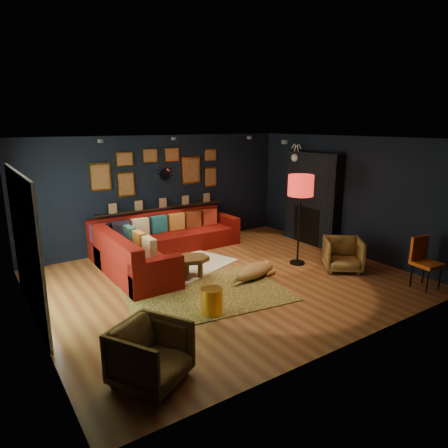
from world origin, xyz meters
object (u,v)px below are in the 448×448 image
armchair_left (151,351)px  floor_lamp (301,189)px  pouf (135,261)px  dog (254,268)px  coffee_table (190,261)px  orange_chair (424,258)px  sectional (155,246)px  gold_stool (212,301)px  armchair_right (343,253)px

armchair_left → floor_lamp: (4.15, 1.98, 1.20)m
pouf → dog: (1.73, -1.61, -0.01)m
pouf → dog: bearing=-42.9°
dog → coffee_table: bearing=132.4°
coffee_table → armchair_left: armchair_left is taller
pouf → orange_chair: orange_chair is taller
coffee_table → floor_lamp: (2.26, -0.55, 1.25)m
pouf → orange_chair: (3.99, -3.58, 0.32)m
sectional → floor_lamp: bearing=-38.0°
coffee_table → pouf: 1.18m
sectional → floor_lamp: (2.38, -1.86, 1.26)m
pouf → gold_stool: bearing=-83.1°
pouf → armchair_left: (-1.16, -3.43, 0.16)m
floor_lamp → gold_stool: bearing=-160.7°
armchair_left → orange_chair: bearing=-31.6°
armchair_left → dog: armchair_left is taller
sectional → coffee_table: size_ratio=3.71×
coffee_table → orange_chair: size_ratio=1.00×
pouf → gold_stool: gold_stool is taller
orange_chair → sectional: bearing=136.5°
sectional → armchair_left: 4.23m
armchair_left → dog: (2.89, 1.83, -0.17)m
orange_chair → gold_stool: bearing=168.6°
coffee_table → sectional: bearing=95.3°
gold_stool → coffee_table: bearing=73.2°
coffee_table → orange_chair: bearing=-39.4°
sectional → orange_chair: (3.37, -3.98, 0.22)m
sectional → pouf: 0.75m
pouf → gold_stool: size_ratio=1.40×
coffee_table → gold_stool: size_ratio=2.17×
armchair_right → orange_chair: 1.45m
sectional → gold_stool: sectional is taller
pouf → dog: size_ratio=0.48×
coffee_table → orange_chair: 4.21m
sectional → gold_stool: size_ratio=8.06×
floor_lamp → armchair_right: bearing=-58.6°
sectional → dog: bearing=-61.1°
coffee_table → gold_stool: 1.57m
orange_chair → pouf: bearing=144.3°
armchair_right → dog: armchair_right is taller
gold_stool → pouf: bearing=96.9°
armchair_right → coffee_table: bearing=-167.1°
pouf → floor_lamp: bearing=-25.9°
orange_chair → armchair_left: bearing=-175.4°
armchair_left → orange_chair: size_ratio=0.83×
pouf → dog: pouf is taller
pouf → sectional: bearing=32.9°
floor_lamp → dog: (-1.27, -0.15, -1.37)m
sectional → orange_chair: 5.22m
coffee_table → floor_lamp: size_ratio=0.49×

